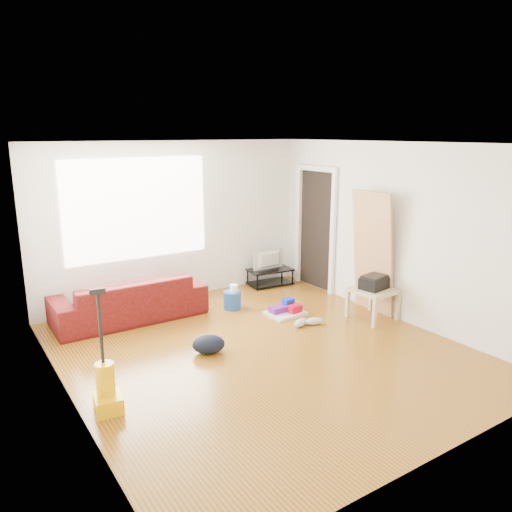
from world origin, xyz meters
TOP-DOWN VIEW (x-y plane):
  - room at (0.07, 0.15)m, footprint 4.51×5.01m
  - sofa at (-0.99, 1.95)m, footprint 2.13×0.83m
  - tv_stand at (1.65, 2.22)m, footprint 0.80×0.51m
  - tv at (1.65, 2.22)m, footprint 0.60×0.08m
  - side_table at (1.95, 0.06)m, footprint 0.58×0.58m
  - printer at (1.95, 0.06)m, footprint 0.42×0.35m
  - bucket at (0.47, 1.53)m, footprint 0.28×0.28m
  - toilet_paper at (0.50, 1.52)m, footprint 0.12×0.12m
  - cleaning_tray at (1.01, 0.89)m, footprint 0.55×0.45m
  - backpack at (-0.57, 0.33)m, footprint 0.49×0.44m
  - sneakers at (0.99, 0.36)m, footprint 0.48×0.24m
  - vacuum at (-2.00, -0.29)m, footprint 0.29×0.32m
  - door_panel at (2.13, 0.29)m, footprint 0.23×0.73m

SIDE VIEW (x-z plane):
  - sofa at x=-0.99m, z-range -0.31..0.31m
  - bucket at x=0.47m, z-range -0.13..0.13m
  - backpack at x=-0.57m, z-range -0.11..0.11m
  - door_panel at x=2.13m, z-range -0.91..0.91m
  - sneakers at x=0.99m, z-range 0.00..0.11m
  - cleaning_tray at x=1.01m, z-range -0.04..0.15m
  - tv_stand at x=1.65m, z-range 0.01..0.29m
  - toilet_paper at x=0.50m, z-range 0.13..0.24m
  - vacuum at x=-2.00m, z-range -0.38..0.84m
  - side_table at x=1.95m, z-range 0.15..0.61m
  - tv at x=1.65m, z-range 0.28..0.63m
  - printer at x=1.95m, z-range 0.45..0.65m
  - room at x=0.07m, z-range 0.00..2.51m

